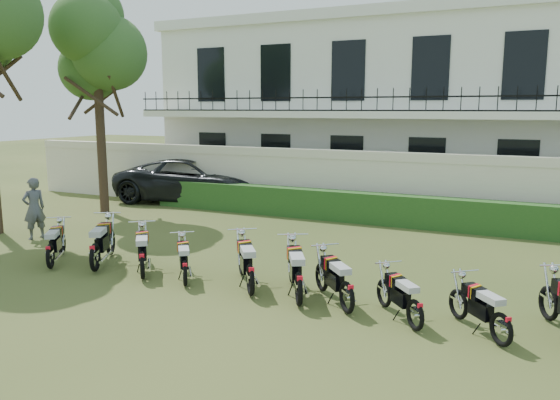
{
  "coord_description": "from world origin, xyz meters",
  "views": [
    {
      "loc": [
        5.07,
        -9.9,
        3.74
      ],
      "look_at": [
        -0.75,
        2.44,
        1.43
      ],
      "focal_mm": 35.0,
      "sensor_mm": 36.0,
      "label": 1
    }
  ],
  "objects": [
    {
      "name": "motorcycle_0",
      "position": [
        -5.02,
        -1.06,
        0.47
      ],
      "size": [
        1.15,
        1.57,
        1.02
      ],
      "rotation": [
        0.0,
        0.0,
        0.62
      ],
      "color": "black",
      "rests_on": "ground"
    },
    {
      "name": "inspector",
      "position": [
        -7.86,
        0.99,
        0.89
      ],
      "size": [
        0.6,
        0.75,
        1.78
      ],
      "primitive_type": "imported",
      "rotation": [
        0.0,
        0.0,
        -1.87
      ],
      "color": "#59595E",
      "rests_on": "ground"
    },
    {
      "name": "motorcycle_6",
      "position": [
        2.12,
        -0.78,
        0.47
      ],
      "size": [
        1.32,
        1.47,
        1.03
      ],
      "rotation": [
        0.0,
        0.0,
        0.73
      ],
      "color": "black",
      "rests_on": "ground"
    },
    {
      "name": "suv",
      "position": [
        -7.22,
        8.23,
        0.88
      ],
      "size": [
        6.66,
        3.8,
        1.75
      ],
      "primitive_type": "imported",
      "rotation": [
        0.0,
        0.0,
        1.72
      ],
      "color": "black",
      "rests_on": "ground"
    },
    {
      "name": "motorcycle_3",
      "position": [
        -1.46,
        -0.76,
        0.44
      ],
      "size": [
        1.12,
        1.43,
        0.94
      ],
      "rotation": [
        0.0,
        0.0,
        0.65
      ],
      "color": "black",
      "rests_on": "ground"
    },
    {
      "name": "motorcycle_7",
      "position": [
        3.41,
        -1.03,
        0.42
      ],
      "size": [
        1.17,
        1.33,
        0.92
      ],
      "rotation": [
        0.0,
        0.0,
        0.72
      ],
      "color": "black",
      "rests_on": "ground"
    },
    {
      "name": "hedge",
      "position": [
        1.0,
        7.2,
        0.5
      ],
      "size": [
        18.0,
        0.6,
        1.0
      ],
      "primitive_type": "cube",
      "color": "#1A4A1A",
      "rests_on": "ground"
    },
    {
      "name": "motorcycle_4",
      "position": [
        0.07,
        -0.69,
        0.51
      ],
      "size": [
        1.28,
        1.69,
        1.11
      ],
      "rotation": [
        0.0,
        0.0,
        0.63
      ],
      "color": "black",
      "rests_on": "ground"
    },
    {
      "name": "building",
      "position": [
        0.0,
        13.96,
        3.71
      ],
      "size": [
        20.4,
        9.6,
        7.4
      ],
      "color": "white",
      "rests_on": "ground"
    },
    {
      "name": "tree_west_near",
      "position": [
        -8.96,
        5.0,
        5.89
      ],
      "size": [
        3.4,
        3.2,
        7.9
      ],
      "color": "#473323",
      "rests_on": "ground"
    },
    {
      "name": "motorcycle_2",
      "position": [
        -2.57,
        -0.76,
        0.49
      ],
      "size": [
        1.29,
        1.59,
        1.06
      ],
      "rotation": [
        0.0,
        0.0,
        0.67
      ],
      "color": "black",
      "rests_on": "ground"
    },
    {
      "name": "ground",
      "position": [
        0.0,
        0.0,
        0.0
      ],
      "size": [
        100.0,
        100.0,
        0.0
      ],
      "primitive_type": "plane",
      "color": "#36461C",
      "rests_on": "ground"
    },
    {
      "name": "perimeter_wall",
      "position": [
        0.0,
        8.0,
        1.17
      ],
      "size": [
        30.0,
        0.35,
        2.3
      ],
      "color": "beige",
      "rests_on": "ground"
    },
    {
      "name": "motorcycle_1",
      "position": [
        -3.91,
        -0.78,
        0.53
      ],
      "size": [
        1.11,
        1.89,
        1.15
      ],
      "rotation": [
        0.0,
        0.0,
        0.5
      ],
      "color": "black",
      "rests_on": "ground"
    },
    {
      "name": "motorcycle_8",
      "position": [
        4.76,
        -1.07,
        0.43
      ],
      "size": [
        1.18,
        1.35,
        0.93
      ],
      "rotation": [
        0.0,
        0.0,
        0.71
      ],
      "color": "black",
      "rests_on": "ground"
    },
    {
      "name": "motorcycle_5",
      "position": [
        1.18,
        -0.81,
        0.52
      ],
      "size": [
        1.1,
        1.84,
        1.12
      ],
      "rotation": [
        0.0,
        0.0,
        0.51
      ],
      "color": "black",
      "rests_on": "ground"
    }
  ]
}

